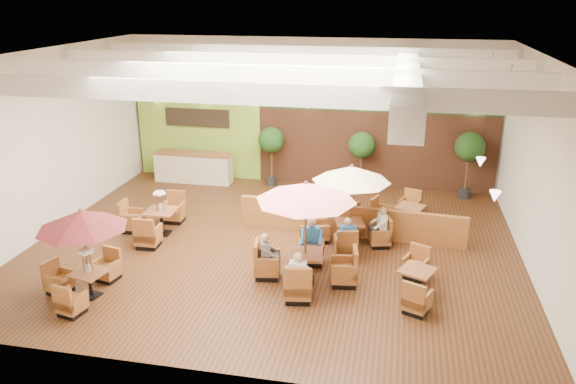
% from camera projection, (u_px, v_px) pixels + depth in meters
% --- Properties ---
extents(room, '(14.04, 14.00, 5.52)m').
position_uv_depth(room, '(291.00, 115.00, 16.42)').
color(room, '#381E0F').
rests_on(room, ground).
extents(service_counter, '(3.00, 0.75, 1.18)m').
position_uv_depth(service_counter, '(194.00, 167.00, 21.90)').
color(service_counter, beige).
rests_on(service_counter, ground).
extents(booth_divider, '(6.92, 0.71, 0.96)m').
position_uv_depth(booth_divider, '(349.00, 221.00, 17.04)').
color(booth_divider, brown).
rests_on(booth_divider, ground).
extents(table_0, '(2.23, 2.33, 2.31)m').
position_uv_depth(table_0, '(82.00, 234.00, 13.22)').
color(table_0, brown).
rests_on(table_0, ground).
extents(table_1, '(2.73, 2.73, 2.72)m').
position_uv_depth(table_1, '(306.00, 214.00, 13.89)').
color(table_1, brown).
rests_on(table_1, ground).
extents(table_2, '(2.50, 2.50, 2.46)m').
position_uv_depth(table_2, '(351.00, 190.00, 16.07)').
color(table_2, brown).
rests_on(table_2, ground).
extents(table_3, '(1.77, 2.63, 1.55)m').
position_uv_depth(table_3, '(154.00, 219.00, 17.22)').
color(table_3, brown).
rests_on(table_3, ground).
extents(table_4, '(1.01, 2.45, 0.86)m').
position_uv_depth(table_4, '(416.00, 282.00, 13.75)').
color(table_4, brown).
rests_on(table_4, ground).
extents(table_5, '(1.78, 2.54, 0.89)m').
position_uv_depth(table_5, '(401.00, 217.00, 17.75)').
color(table_5, brown).
rests_on(table_5, ground).
extents(topiary_0, '(0.98, 0.98, 2.28)m').
position_uv_depth(topiary_0, '(271.00, 142.00, 21.13)').
color(topiary_0, black).
rests_on(topiary_0, ground).
extents(topiary_1, '(0.97, 0.97, 2.26)m').
position_uv_depth(topiary_1, '(362.00, 147.00, 20.50)').
color(topiary_1, black).
rests_on(topiary_1, ground).
extents(topiary_2, '(1.04, 1.04, 2.43)m').
position_uv_depth(topiary_2, '(469.00, 149.00, 19.75)').
color(topiary_2, black).
rests_on(topiary_2, ground).
extents(diner_0, '(0.42, 0.35, 0.85)m').
position_uv_depth(diner_0, '(298.00, 271.00, 13.33)').
color(diner_0, white).
rests_on(diner_0, ground).
extents(diner_1, '(0.44, 0.37, 0.86)m').
position_uv_depth(diner_1, '(311.00, 237.00, 15.17)').
color(diner_1, '#2A70B7').
rests_on(diner_1, ground).
extents(diner_2, '(0.39, 0.42, 0.78)m').
position_uv_depth(diner_2, '(267.00, 251.00, 14.44)').
color(diner_2, slate).
rests_on(diner_2, ground).
extents(diner_3, '(0.41, 0.39, 0.74)m').
position_uv_depth(diner_3, '(347.00, 233.00, 15.56)').
color(diner_3, '#2A70B7').
rests_on(diner_3, ground).
extents(diner_4, '(0.37, 0.42, 0.78)m').
position_uv_depth(diner_4, '(381.00, 223.00, 16.22)').
color(diner_4, white).
rests_on(diner_4, ground).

